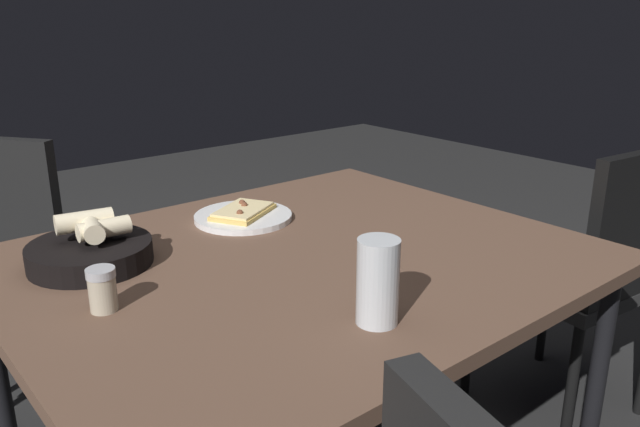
# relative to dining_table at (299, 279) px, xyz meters

# --- Properties ---
(dining_table) EXTENTS (1.17, 0.97, 0.72)m
(dining_table) POSITION_rel_dining_table_xyz_m (0.00, 0.00, 0.00)
(dining_table) COLOR brown
(dining_table) RESTS_ON ground
(pizza_plate) EXTENTS (0.24, 0.24, 0.04)m
(pizza_plate) POSITION_rel_dining_table_xyz_m (-0.04, -0.27, 0.07)
(pizza_plate) COLOR white
(pizza_plate) RESTS_ON dining_table
(bread_basket) EXTENTS (0.25, 0.25, 0.11)m
(bread_basket) POSITION_rel_dining_table_xyz_m (0.36, -0.23, 0.09)
(bread_basket) COLOR black
(bread_basket) RESTS_ON dining_table
(beer_glass) EXTENTS (0.07, 0.07, 0.15)m
(beer_glass) POSITION_rel_dining_table_xyz_m (0.08, 0.32, 0.12)
(beer_glass) COLOR silver
(beer_glass) RESTS_ON dining_table
(pepper_shaker) EXTENTS (0.05, 0.05, 0.08)m
(pepper_shaker) POSITION_rel_dining_table_xyz_m (0.41, -0.01, 0.09)
(pepper_shaker) COLOR #BFB299
(pepper_shaker) RESTS_ON dining_table
(chair_spare) EXTENTS (0.49, 0.49, 0.87)m
(chair_spare) POSITION_rel_dining_table_xyz_m (-0.93, 0.18, -0.16)
(chair_spare) COLOR #2C2C2C
(chair_spare) RESTS_ON ground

